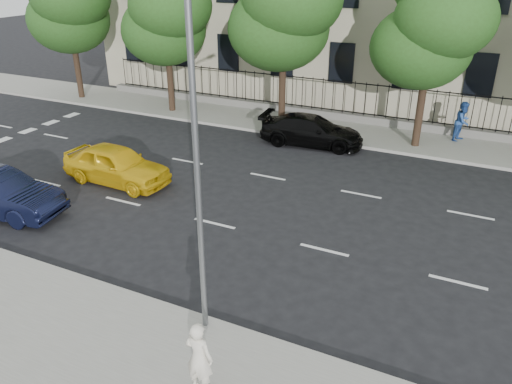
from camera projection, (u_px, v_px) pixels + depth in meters
ground at (174, 259)px, 15.32m from camera, size 120.00×120.00×0.00m
near_sidewalk at (80, 339)px, 12.03m from camera, size 60.00×4.00×0.15m
far_sidewalk at (322, 128)px, 26.69m from camera, size 60.00×4.00×0.15m
lane_markings at (244, 198)px, 19.19m from camera, size 49.60×4.62×0.01m
iron_fence at (332, 109)px, 27.83m from camera, size 30.00×0.50×2.20m
street_light at (208, 126)px, 10.69m from camera, size 0.25×3.32×8.05m
tree_b at (167, 8)px, 27.18m from camera, size 5.53×5.12×8.97m
tree_c at (286, 1)px, 24.21m from camera, size 5.89×5.50×9.80m
tree_d at (434, 21)px, 21.73m from camera, size 5.34×4.94×8.84m
yellow_taxi at (116, 165)px, 20.17m from camera, size 4.66×2.01×1.57m
black_sedan at (312, 131)px, 24.26m from camera, size 5.18×2.51×1.45m
woman_near at (199, 358)px, 10.20m from camera, size 0.64×0.43×1.73m
pedestrian_far at (463, 121)px, 24.29m from camera, size 1.03×1.15×1.94m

